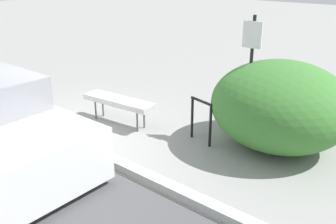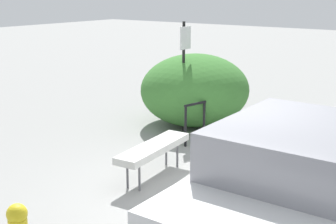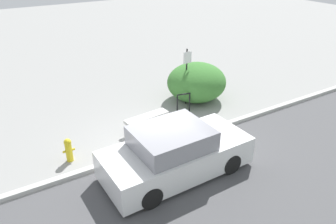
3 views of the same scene
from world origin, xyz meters
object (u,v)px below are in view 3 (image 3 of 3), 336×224
at_px(bench, 147,117).
at_px(parked_car_near, 175,153).
at_px(bike_rack, 183,101).
at_px(fire_hydrant, 69,149).
at_px(sign_post, 187,72).

distance_m(bench, parked_car_near, 2.62).
relative_size(bench, bike_rack, 2.01).
distance_m(bike_rack, fire_hydrant, 4.74).
distance_m(sign_post, parked_car_near, 4.65).
distance_m(sign_post, fire_hydrant, 5.52).
relative_size(bike_rack, parked_car_near, 0.20).
distance_m(bike_rack, parked_car_near, 3.73).
bearing_deg(bike_rack, parked_car_near, -127.25).
height_order(bike_rack, sign_post, sign_post).
xyz_separation_m(bench, parked_car_near, (-0.46, -2.57, 0.18)).
relative_size(bench, sign_post, 0.72).
xyz_separation_m(sign_post, parked_car_near, (-2.82, -3.62, -0.72)).
xyz_separation_m(bench, bike_rack, (1.79, 0.39, 0.02)).
height_order(sign_post, parked_car_near, sign_post).
height_order(bench, sign_post, sign_post).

